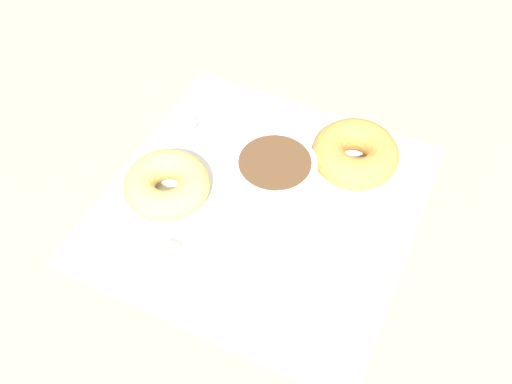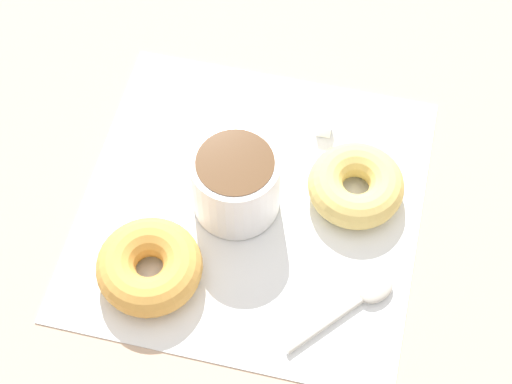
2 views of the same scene
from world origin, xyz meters
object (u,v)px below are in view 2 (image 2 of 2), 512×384
coffee_cup (236,179)px  sugar_cube (324,127)px  donut_near_cup (356,185)px  donut_far (149,267)px  spoon (363,299)px

coffee_cup → sugar_cube: coffee_cup is taller
donut_near_cup → donut_far: donut_far is taller
donut_far → sugar_cube: size_ratio=6.56×
spoon → sugar_cube: sugar_cube is taller
coffee_cup → donut_far: (6.08, 9.86, -2.00)cm
coffee_cup → donut_near_cup: 12.06cm
coffee_cup → sugar_cube: 12.75cm
coffee_cup → donut_far: bearing=58.3°
coffee_cup → sugar_cube: size_ratio=7.18×
coffee_cup → spoon: (-14.01, 8.23, -3.47)cm
coffee_cup → donut_near_cup: coffee_cup is taller
coffee_cup → donut_near_cup: bearing=-165.0°
donut_near_cup → donut_far: bearing=36.4°
coffee_cup → donut_near_cup: size_ratio=1.14×
spoon → donut_near_cup: bearing=-77.3°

